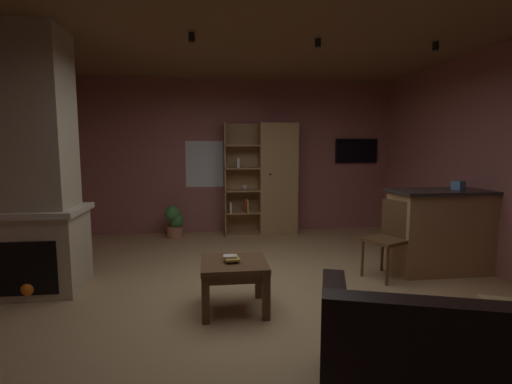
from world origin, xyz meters
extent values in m
cube|color=tan|center=(0.00, 0.00, -0.01)|extent=(5.80, 6.12, 0.02)
cube|color=#9E5B56|center=(0.00, 3.09, 1.39)|extent=(5.92, 0.06, 2.77)
cube|color=brown|center=(0.00, 0.00, 2.78)|extent=(5.80, 6.12, 0.02)
cube|color=white|center=(-0.60, 3.06, 1.26)|extent=(0.68, 0.01, 0.83)
cube|color=#BCAD8E|center=(-2.35, 0.43, 0.43)|extent=(0.85, 0.69, 0.85)
cube|color=#BCAD8E|center=(-2.35, 0.43, 1.81)|extent=(0.72, 0.59, 1.92)
cube|color=beige|center=(-2.35, 0.43, 0.88)|extent=(0.93, 0.77, 0.06)
cube|color=black|center=(-2.35, 0.11, 0.36)|extent=(0.59, 0.08, 0.55)
sphere|color=orange|center=(-2.35, 0.10, 0.14)|extent=(0.14, 0.14, 0.14)
cube|color=#A87F51|center=(0.71, 2.81, 0.99)|extent=(0.68, 0.38, 1.98)
cube|color=#A87F51|center=(0.06, 2.99, 0.99)|extent=(0.62, 0.02, 1.98)
cube|color=#A87F51|center=(-0.25, 2.81, 0.99)|extent=(0.02, 0.38, 1.98)
sphere|color=black|center=(0.54, 2.61, 1.09)|extent=(0.04, 0.04, 0.04)
cube|color=#A87F51|center=(0.06, 2.81, 0.01)|extent=(0.62, 0.38, 0.02)
cube|color=#A87F51|center=(0.06, 2.81, 0.40)|extent=(0.62, 0.38, 0.02)
cube|color=#A87F51|center=(0.06, 2.81, 0.79)|extent=(0.62, 0.38, 0.02)
cube|color=#A87F51|center=(0.06, 2.81, 1.19)|extent=(0.62, 0.38, 0.02)
cube|color=#A87F51|center=(0.06, 2.81, 1.59)|extent=(0.62, 0.38, 0.02)
cube|color=beige|center=(-0.02, 2.76, 1.29)|extent=(0.05, 0.23, 0.17)
cube|color=gold|center=(0.14, 2.76, 0.52)|extent=(0.05, 0.23, 0.23)
cube|color=beige|center=(-0.15, 2.76, 0.50)|extent=(0.03, 0.23, 0.18)
cube|color=#B22D2D|center=(0.11, 2.76, 0.51)|extent=(0.04, 0.23, 0.21)
sphere|color=beige|center=(0.11, 2.81, 0.84)|extent=(0.10, 0.10, 0.10)
cube|color=#A87F51|center=(2.45, 0.47, 0.50)|extent=(1.38, 0.57, 0.99)
cube|color=#2D2826|center=(2.45, 0.47, 1.01)|extent=(1.44, 0.63, 0.04)
cube|color=#598CBF|center=(2.54, 0.46, 1.09)|extent=(0.16, 0.16, 0.11)
cube|color=black|center=(0.84, -1.90, 0.21)|extent=(1.71, 1.37, 0.42)
cube|color=black|center=(0.71, -2.28, 0.63)|extent=(1.45, 0.60, 0.42)
cube|color=black|center=(0.21, -1.69, 0.34)|extent=(0.44, 0.95, 0.67)
cube|color=brown|center=(0.63, -2.05, 0.53)|extent=(0.46, 0.32, 0.32)
cube|color=olive|center=(0.55, -1.90, 0.53)|extent=(0.38, 0.18, 0.35)
cube|color=brown|center=(-0.30, -0.32, 0.45)|extent=(0.62, 0.59, 0.05)
cube|color=brown|center=(-0.30, -0.32, 0.38)|extent=(0.56, 0.53, 0.08)
cube|color=brown|center=(-0.57, -0.58, 0.21)|extent=(0.07, 0.07, 0.42)
cube|color=brown|center=(-0.03, -0.58, 0.21)|extent=(0.07, 0.07, 0.42)
cube|color=brown|center=(-0.57, -0.07, 0.21)|extent=(0.07, 0.07, 0.42)
cube|color=brown|center=(-0.03, -0.07, 0.21)|extent=(0.07, 0.07, 0.42)
cube|color=#2D4C8C|center=(-0.31, -0.31, 0.49)|extent=(0.13, 0.13, 0.02)
cube|color=gold|center=(-0.32, -0.36, 0.51)|extent=(0.15, 0.12, 0.02)
cube|color=beige|center=(-0.34, -0.33, 0.53)|extent=(0.13, 0.10, 0.02)
cube|color=brown|center=(1.54, 0.32, 0.46)|extent=(0.56, 0.56, 0.04)
cube|color=brown|center=(1.71, 0.40, 0.70)|extent=(0.21, 0.38, 0.44)
cylinder|color=brown|center=(1.30, 0.40, 0.23)|extent=(0.04, 0.04, 0.46)
cylinder|color=brown|center=(1.45, 0.08, 0.23)|extent=(0.04, 0.04, 0.46)
cylinder|color=brown|center=(1.62, 0.56, 0.23)|extent=(0.04, 0.04, 0.46)
cylinder|color=brown|center=(1.78, 0.23, 0.23)|extent=(0.04, 0.04, 0.46)
cylinder|color=#B77051|center=(-1.13, 2.69, 0.09)|extent=(0.29, 0.29, 0.19)
sphere|color=#3D7F3D|center=(-1.10, 2.73, 0.29)|extent=(0.26, 0.26, 0.26)
sphere|color=#3D7F3D|center=(-1.17, 2.66, 0.44)|extent=(0.26, 0.26, 0.26)
cube|color=black|center=(2.26, 3.03, 1.49)|extent=(0.81, 0.05, 0.46)
cube|color=black|center=(2.26, 3.01, 1.49)|extent=(0.77, 0.01, 0.42)
cylinder|color=black|center=(-2.10, 0.36, 2.70)|extent=(0.07, 0.07, 0.09)
cylinder|color=black|center=(-0.69, 0.37, 2.70)|extent=(0.07, 0.07, 0.09)
cylinder|color=black|center=(0.69, 0.40, 2.70)|extent=(0.07, 0.07, 0.09)
cylinder|color=black|center=(2.07, 0.36, 2.70)|extent=(0.07, 0.07, 0.09)
camera|label=1|loc=(-0.53, -3.73, 1.55)|focal=25.92mm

